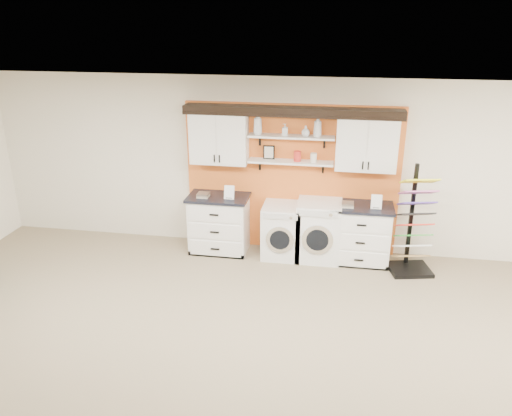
% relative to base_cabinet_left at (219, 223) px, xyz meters
% --- Properties ---
extents(ceiling, '(10.00, 10.00, 0.00)m').
position_rel_base_cabinet_left_xyz_m(ceiling, '(1.13, -3.64, 2.32)').
color(ceiling, white).
rests_on(ceiling, wall_back).
extents(wall_back, '(10.00, 0.00, 10.00)m').
position_rel_base_cabinet_left_xyz_m(wall_back, '(1.13, 0.36, 0.92)').
color(wall_back, silver).
rests_on(wall_back, floor).
extents(accent_panel, '(3.40, 0.07, 2.40)m').
position_rel_base_cabinet_left_xyz_m(accent_panel, '(1.13, 0.32, 0.72)').
color(accent_panel, orange).
rests_on(accent_panel, wall_back).
extents(upper_cabinet_left, '(0.90, 0.35, 0.84)m').
position_rel_base_cabinet_left_xyz_m(upper_cabinet_left, '(-0.00, 0.15, 1.40)').
color(upper_cabinet_left, white).
rests_on(upper_cabinet_left, wall_back).
extents(upper_cabinet_right, '(0.90, 0.35, 0.84)m').
position_rel_base_cabinet_left_xyz_m(upper_cabinet_right, '(2.26, 0.15, 1.40)').
color(upper_cabinet_right, white).
rests_on(upper_cabinet_right, wall_back).
extents(shelf_lower, '(1.32, 0.28, 0.03)m').
position_rel_base_cabinet_left_xyz_m(shelf_lower, '(1.13, 0.16, 1.05)').
color(shelf_lower, white).
rests_on(shelf_lower, wall_back).
extents(shelf_upper, '(1.32, 0.28, 0.03)m').
position_rel_base_cabinet_left_xyz_m(shelf_upper, '(1.13, 0.16, 1.45)').
color(shelf_upper, white).
rests_on(shelf_upper, wall_back).
extents(crown_molding, '(3.30, 0.41, 0.13)m').
position_rel_base_cabinet_left_xyz_m(crown_molding, '(1.13, 0.17, 1.85)').
color(crown_molding, black).
rests_on(crown_molding, wall_back).
extents(picture_frame, '(0.18, 0.02, 0.22)m').
position_rel_base_cabinet_left_xyz_m(picture_frame, '(0.78, 0.21, 1.18)').
color(picture_frame, black).
rests_on(picture_frame, shelf_lower).
extents(canister_red, '(0.11, 0.11, 0.16)m').
position_rel_base_cabinet_left_xyz_m(canister_red, '(1.23, 0.16, 1.15)').
color(canister_red, red).
rests_on(canister_red, shelf_lower).
extents(canister_cream, '(0.10, 0.10, 0.14)m').
position_rel_base_cabinet_left_xyz_m(canister_cream, '(1.48, 0.16, 1.14)').
color(canister_cream, silver).
rests_on(canister_cream, shelf_lower).
extents(base_cabinet_left, '(0.98, 0.66, 0.96)m').
position_rel_base_cabinet_left_xyz_m(base_cabinet_left, '(0.00, 0.00, 0.00)').
color(base_cabinet_left, white).
rests_on(base_cabinet_left, floor).
extents(base_cabinet_right, '(0.96, 0.66, 0.94)m').
position_rel_base_cabinet_left_xyz_m(base_cabinet_right, '(2.26, 0.00, -0.01)').
color(base_cabinet_right, white).
rests_on(base_cabinet_right, floor).
extents(washer, '(0.62, 0.71, 0.86)m').
position_rel_base_cabinet_left_xyz_m(washer, '(1.04, -0.00, -0.04)').
color(washer, white).
rests_on(washer, floor).
extents(dryer, '(0.68, 0.71, 0.95)m').
position_rel_base_cabinet_left_xyz_m(dryer, '(1.62, -0.00, -0.00)').
color(dryer, white).
rests_on(dryer, floor).
extents(sample_rack, '(0.70, 0.62, 1.65)m').
position_rel_base_cabinet_left_xyz_m(sample_rack, '(3.02, -0.21, 0.05)').
color(sample_rack, black).
rests_on(sample_rack, floor).
extents(soap_bottle_a, '(0.18, 0.18, 0.34)m').
position_rel_base_cabinet_left_xyz_m(soap_bottle_a, '(0.61, 0.16, 1.64)').
color(soap_bottle_a, silver).
rests_on(soap_bottle_a, shelf_upper).
extents(soap_bottle_b, '(0.08, 0.08, 0.18)m').
position_rel_base_cabinet_left_xyz_m(soap_bottle_b, '(1.03, 0.16, 1.56)').
color(soap_bottle_b, silver).
rests_on(soap_bottle_b, shelf_upper).
extents(soap_bottle_c, '(0.17, 0.17, 0.16)m').
position_rel_base_cabinet_left_xyz_m(soap_bottle_c, '(1.34, 0.16, 1.55)').
color(soap_bottle_c, silver).
rests_on(soap_bottle_c, shelf_upper).
extents(soap_bottle_d, '(0.15, 0.15, 0.32)m').
position_rel_base_cabinet_left_xyz_m(soap_bottle_d, '(1.52, 0.16, 1.63)').
color(soap_bottle_d, silver).
rests_on(soap_bottle_d, shelf_upper).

